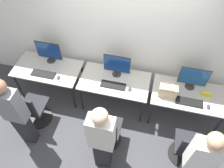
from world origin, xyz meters
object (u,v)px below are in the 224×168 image
office_chair_right (187,149)px  mouse_left (58,78)px  keyboard_left (43,74)px  person_left (15,113)px  mouse_center (130,89)px  monitor_right (193,78)px  monitor_center (117,65)px  person_right (198,161)px  monitor_left (49,51)px  keyboard_center (113,85)px  person_center (102,139)px  handbag (168,91)px  office_chair_center (107,132)px  keyboard_right (189,102)px  mouse_right (208,107)px  office_chair_left (33,110)px

office_chair_right → mouse_left: bearing=164.9°
keyboard_left → office_chair_right: bearing=-13.9°
person_left → mouse_center: bearing=31.3°
monitor_right → person_left: bearing=-153.7°
monitor_center → person_right: size_ratio=0.30×
monitor_left → mouse_center: 1.66m
monitor_center → keyboard_center: size_ratio=1.07×
person_center → office_chair_right: 1.44m
monitor_right → person_right: size_ratio=0.30×
person_center → handbag: (0.84, 1.12, -0.06)m
monitor_left → person_center: 2.00m
keyboard_left → office_chair_center: size_ratio=0.49×
office_chair_right → office_chair_center: bearing=-179.1°
monitor_center → person_right: bearing=-43.9°
mouse_left → keyboard_center: 1.01m
keyboard_right → person_right: (0.10, -1.03, 0.14)m
monitor_right → person_center: bearing=-131.0°
monitor_center → keyboard_center: monitor_center is taller
keyboard_center → monitor_center: bearing=90.0°
monitor_left → person_left: (0.02, -1.31, -0.07)m
person_left → keyboard_right: size_ratio=3.65×
keyboard_center → mouse_right: size_ratio=4.97×
person_left → person_right: 2.71m
mouse_right → mouse_center: bearing=177.8°
person_center → handbag: person_center is taller
monitor_left → office_chair_right: size_ratio=0.52×
monitor_center → mouse_right: monitor_center is taller
mouse_center → handbag: handbag is taller
keyboard_right → keyboard_center: bearing=177.9°
keyboard_left → keyboard_center: (1.31, 0.05, 0.00)m
monitor_center → handbag: monitor_center is taller
keyboard_left → person_right: size_ratio=0.28×
mouse_right → person_right: person_right is taller
handbag → keyboard_right: bearing=-9.8°
keyboard_left → mouse_left: (0.31, -0.02, 0.01)m
keyboard_left → monitor_center: 1.37m
mouse_center → person_left: bearing=-148.7°
office_chair_right → monitor_center: bearing=144.5°
office_chair_center → mouse_left: bearing=148.2°
monitor_center → office_chair_right: monitor_center is taller
monitor_left → handbag: bearing=-7.7°
monitor_right → office_chair_left: bearing=-160.7°
keyboard_center → office_chair_right: 1.60m
monitor_left → person_center: (1.41, -1.42, -0.07)m
mouse_left → handbag: bearing=2.4°
person_left → keyboard_center: (1.30, 0.99, -0.16)m
person_left → person_center: size_ratio=1.00×
mouse_left → person_right: 2.63m
mouse_left → person_left: bearing=-107.4°
office_chair_left → monitor_center: 1.71m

